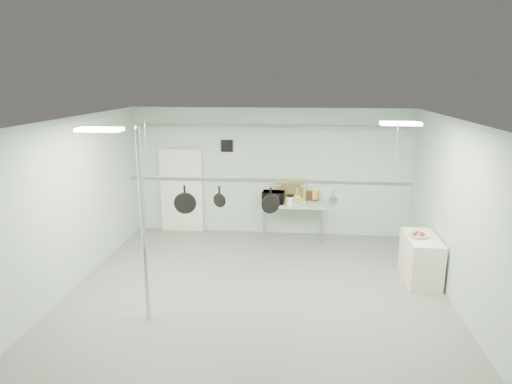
# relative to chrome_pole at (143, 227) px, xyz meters

# --- Properties ---
(floor) EXTENTS (8.00, 8.00, 0.00)m
(floor) POSITION_rel_chrome_pole_xyz_m (1.70, 0.60, -1.60)
(floor) COLOR gray
(floor) RESTS_ON ground
(ceiling) EXTENTS (7.00, 8.00, 0.02)m
(ceiling) POSITION_rel_chrome_pole_xyz_m (1.70, 0.60, 1.59)
(ceiling) COLOR silver
(ceiling) RESTS_ON back_wall
(back_wall) EXTENTS (7.00, 0.02, 3.20)m
(back_wall) POSITION_rel_chrome_pole_xyz_m (1.70, 4.59, 0.00)
(back_wall) COLOR #A3C3BB
(back_wall) RESTS_ON floor
(right_wall) EXTENTS (0.02, 8.00, 3.20)m
(right_wall) POSITION_rel_chrome_pole_xyz_m (5.19, 0.60, 0.00)
(right_wall) COLOR #A3C3BB
(right_wall) RESTS_ON floor
(door) EXTENTS (1.10, 0.10, 2.20)m
(door) POSITION_rel_chrome_pole_xyz_m (-0.60, 4.54, -0.55)
(door) COLOR silver
(door) RESTS_ON floor
(wall_vent) EXTENTS (0.30, 0.04, 0.30)m
(wall_vent) POSITION_rel_chrome_pole_xyz_m (0.60, 4.57, 0.65)
(wall_vent) COLOR black
(wall_vent) RESTS_ON back_wall
(conduit_pipe) EXTENTS (6.60, 0.07, 0.07)m
(conduit_pipe) POSITION_rel_chrome_pole_xyz_m (1.70, 4.50, 1.15)
(conduit_pipe) COLOR gray
(conduit_pipe) RESTS_ON back_wall
(chrome_pole) EXTENTS (0.08, 0.08, 3.20)m
(chrome_pole) POSITION_rel_chrome_pole_xyz_m (0.00, 0.00, 0.00)
(chrome_pole) COLOR silver
(chrome_pole) RESTS_ON floor
(prep_table) EXTENTS (1.60, 0.70, 0.91)m
(prep_table) POSITION_rel_chrome_pole_xyz_m (2.30, 4.20, -0.77)
(prep_table) COLOR #A1BEAA
(prep_table) RESTS_ON floor
(side_cabinet) EXTENTS (0.60, 1.20, 0.90)m
(side_cabinet) POSITION_rel_chrome_pole_xyz_m (4.85, 2.00, -1.15)
(side_cabinet) COLOR silver
(side_cabinet) RESTS_ON floor
(pot_rack) EXTENTS (4.80, 0.06, 1.00)m
(pot_rack) POSITION_rel_chrome_pole_xyz_m (1.90, 0.90, 0.63)
(pot_rack) COLOR #B7B7BC
(pot_rack) RESTS_ON ceiling
(light_panel_left) EXTENTS (0.65, 0.30, 0.05)m
(light_panel_left) POSITION_rel_chrome_pole_xyz_m (-0.50, -0.20, 1.56)
(light_panel_left) COLOR white
(light_panel_left) RESTS_ON ceiling
(light_panel_right) EXTENTS (0.65, 0.30, 0.05)m
(light_panel_right) POSITION_rel_chrome_pole_xyz_m (4.10, 1.20, 1.56)
(light_panel_right) COLOR white
(light_panel_right) RESTS_ON ceiling
(microwave) EXTENTS (0.56, 0.40, 0.29)m
(microwave) POSITION_rel_chrome_pole_xyz_m (1.80, 4.18, -0.55)
(microwave) COLOR black
(microwave) RESTS_ON prep_table
(coffee_canister) EXTENTS (0.19, 0.19, 0.22)m
(coffee_canister) POSITION_rel_chrome_pole_xyz_m (2.22, 4.01, -0.58)
(coffee_canister) COLOR white
(coffee_canister) RESTS_ON prep_table
(painting_large) EXTENTS (0.79, 0.20, 0.58)m
(painting_large) POSITION_rel_chrome_pole_xyz_m (2.21, 4.50, -0.41)
(painting_large) COLOR yellow
(painting_large) RESTS_ON prep_table
(painting_small) EXTENTS (0.30, 0.09, 0.25)m
(painting_small) POSITION_rel_chrome_pole_xyz_m (2.76, 4.50, -0.57)
(painting_small) COLOR #341E12
(painting_small) RESTS_ON prep_table
(fruit_bowl) EXTENTS (0.38, 0.38, 0.08)m
(fruit_bowl) POSITION_rel_chrome_pole_xyz_m (4.75, 1.96, -0.66)
(fruit_bowl) COLOR white
(fruit_bowl) RESTS_ON side_cabinet
(skillet_left) EXTENTS (0.39, 0.11, 0.51)m
(skillet_left) POSITION_rel_chrome_pole_xyz_m (0.45, 0.90, 0.23)
(skillet_left) COLOR black
(skillet_left) RESTS_ON pot_rack
(skillet_mid) EXTENTS (0.25, 0.16, 0.35)m
(skillet_mid) POSITION_rel_chrome_pole_xyz_m (1.06, 0.90, 0.31)
(skillet_mid) COLOR black
(skillet_mid) RESTS_ON pot_rack
(skillet_right) EXTENTS (0.33, 0.20, 0.47)m
(skillet_right) POSITION_rel_chrome_pole_xyz_m (1.96, 0.90, 0.25)
(skillet_right) COLOR black
(skillet_right) RESTS_ON pot_rack
(whisk) EXTENTS (0.19, 0.19, 0.33)m
(whisk) POSITION_rel_chrome_pole_xyz_m (2.40, 0.90, 0.32)
(whisk) COLOR #BBBBC0
(whisk) RESTS_ON pot_rack
(grater) EXTENTS (0.08, 0.02, 0.21)m
(grater) POSITION_rel_chrome_pole_xyz_m (2.71, 0.90, 0.38)
(grater) COLOR orange
(grater) RESTS_ON pot_rack
(saucepan) EXTENTS (0.17, 0.12, 0.28)m
(saucepan) POSITION_rel_chrome_pole_xyz_m (3.03, 0.90, 0.35)
(saucepan) COLOR #B3B4B8
(saucepan) RESTS_ON pot_rack
(fruit_cluster) EXTENTS (0.24, 0.24, 0.09)m
(fruit_cluster) POSITION_rel_chrome_pole_xyz_m (4.75, 1.96, -0.62)
(fruit_cluster) COLOR maroon
(fruit_cluster) RESTS_ON fruit_bowl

